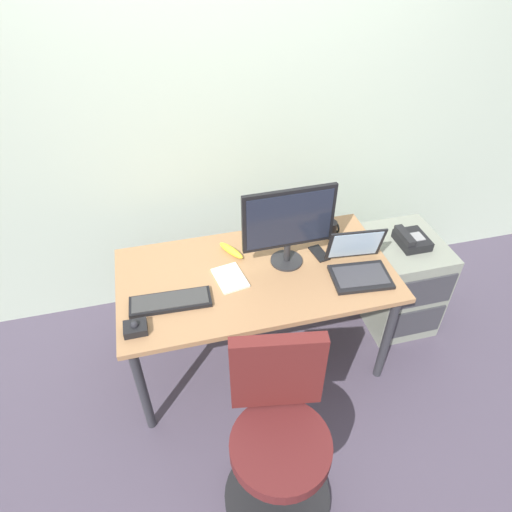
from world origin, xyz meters
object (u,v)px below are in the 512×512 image
object	(u,v)px
desk_phone	(411,239)
office_chair	(279,440)
paper_notepad	(230,278)
laptop	(359,265)
keyboard	(170,301)
banana	(231,250)
coffee_mug	(331,229)
file_cabinet	(399,280)
cell_phone	(319,253)
monitor_main	(289,223)
trackball_mouse	(135,328)

from	to	relation	value
desk_phone	office_chair	bearing A→B (deg)	-140.50
paper_notepad	laptop	bearing A→B (deg)	-9.85
keyboard	banana	xyz separation A→B (m)	(0.38, 0.32, 0.01)
keyboard	laptop	distance (m)	1.02
coffee_mug	banana	size ratio (longest dim) A/B	0.53
keyboard	paper_notepad	distance (m)	0.35
office_chair	coffee_mug	xyz separation A→B (m)	(0.62, 1.03, 0.31)
keyboard	coffee_mug	xyz separation A→B (m)	(0.99, 0.33, 0.04)
file_cabinet	coffee_mug	xyz separation A→B (m)	(-0.49, 0.11, 0.43)
banana	keyboard	bearing A→B (deg)	-140.19
desk_phone	cell_phone	bearing A→B (deg)	-178.24
desk_phone	monitor_main	xyz separation A→B (m)	(-0.80, -0.04, 0.29)
monitor_main	keyboard	world-z (taller)	monitor_main
office_chair	keyboard	distance (m)	0.84
trackball_mouse	office_chair	bearing A→B (deg)	-45.35
office_chair	monitor_main	size ratio (longest dim) A/B	1.91
desk_phone	banana	bearing A→B (deg)	174.07
monitor_main	trackball_mouse	distance (m)	0.93
coffee_mug	paper_notepad	world-z (taller)	coffee_mug
office_chair	banana	distance (m)	1.05
banana	monitor_main	bearing A→B (deg)	-27.48
laptop	coffee_mug	bearing A→B (deg)	94.15
file_cabinet	paper_notepad	xyz separation A→B (m)	(-1.15, -0.11, 0.39)
office_chair	laptop	bearing A→B (deg)	46.92
office_chair	laptop	world-z (taller)	office_chair
keyboard	trackball_mouse	size ratio (longest dim) A/B	3.78
office_chair	trackball_mouse	world-z (taller)	office_chair
office_chair	keyboard	world-z (taller)	office_chair
desk_phone	monitor_main	distance (m)	0.85
office_chair	file_cabinet	bearing A→B (deg)	39.80
trackball_mouse	paper_notepad	world-z (taller)	trackball_mouse
office_chair	keyboard	bearing A→B (deg)	117.98
laptop	keyboard	bearing A→B (deg)	179.24
trackball_mouse	file_cabinet	bearing A→B (deg)	12.35
laptop	paper_notepad	world-z (taller)	laptop
coffee_mug	file_cabinet	bearing A→B (deg)	-12.93
file_cabinet	coffee_mug	bearing A→B (deg)	167.07
laptop	coffee_mug	distance (m)	0.35
office_chair	monitor_main	world-z (taller)	monitor_main
file_cabinet	desk_phone	distance (m)	0.36
desk_phone	coffee_mug	xyz separation A→B (m)	(-0.48, 0.13, 0.07)
desk_phone	banana	size ratio (longest dim) A/B	1.05
paper_notepad	file_cabinet	bearing A→B (deg)	5.67
keyboard	office_chair	bearing A→B (deg)	-62.02
keyboard	laptop	world-z (taller)	laptop
cell_phone	banana	world-z (taller)	banana
monitor_main	file_cabinet	bearing A→B (deg)	3.71
monitor_main	laptop	bearing A→B (deg)	-27.36
keyboard	laptop	xyz separation A→B (m)	(1.01, -0.01, 0.04)
desk_phone	office_chair	distance (m)	1.44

